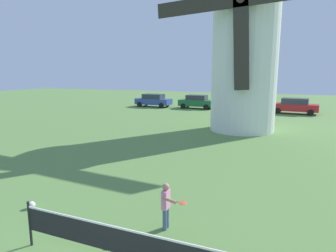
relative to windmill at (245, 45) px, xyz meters
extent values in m
cylinder|color=white|center=(0.00, 0.03, -1.40)|extent=(4.44, 4.44, 9.05)
cylinder|color=#382D23|center=(0.00, -2.44, 2.40)|extent=(0.50, 0.60, 0.50)
cylinder|color=black|center=(-2.40, -16.38, -5.37)|extent=(0.06, 0.06, 1.10)
cube|color=black|center=(0.27, -16.38, -5.25)|extent=(5.30, 0.01, 0.55)
cube|color=white|center=(0.27, -16.38, -4.95)|extent=(5.30, 0.02, 0.04)
cylinder|color=slate|center=(0.24, -14.40, -5.64)|extent=(0.11, 0.11, 0.56)
cylinder|color=slate|center=(0.24, -14.54, -5.64)|extent=(0.11, 0.11, 0.56)
cube|color=pink|center=(0.24, -14.47, -5.11)|extent=(0.16, 0.28, 0.50)
sphere|color=tan|center=(0.24, -14.47, -4.77)|extent=(0.19, 0.19, 0.19)
cylinder|color=tan|center=(0.25, -14.29, -5.13)|extent=(0.08, 0.08, 0.37)
cylinder|color=tan|center=(0.41, -14.63, -5.04)|extent=(0.38, 0.09, 0.14)
cylinder|color=#D84C33|center=(0.56, -14.63, -5.04)|extent=(0.22, 0.03, 0.04)
ellipsoid|color=#D84C33|center=(0.78, -14.64, -5.04)|extent=(0.19, 0.24, 0.03)
sphere|color=silver|center=(-3.94, -14.96, -5.82)|extent=(0.22, 0.22, 0.22)
cube|color=#334C99|center=(-12.27, 11.15, -5.27)|extent=(4.45, 1.89, 0.70)
cube|color=#2D333D|center=(-12.27, 11.15, -4.64)|extent=(2.52, 1.60, 0.56)
cylinder|color=black|center=(-10.75, 11.93, -5.62)|extent=(0.61, 0.21, 0.60)
cylinder|color=black|center=(-10.82, 10.24, -5.62)|extent=(0.61, 0.21, 0.60)
cylinder|color=black|center=(-13.72, 12.07, -5.62)|extent=(0.61, 0.21, 0.60)
cylinder|color=black|center=(-13.80, 10.37, -5.62)|extent=(0.61, 0.21, 0.60)
cube|color=#1E6638|center=(-6.86, 11.51, -5.27)|extent=(4.09, 1.76, 0.70)
cube|color=#2D333D|center=(-6.86, 11.51, -4.64)|extent=(2.30, 1.53, 0.56)
cylinder|color=black|center=(-5.47, 12.34, -5.62)|extent=(0.60, 0.19, 0.60)
cylinder|color=black|center=(-5.49, 10.64, -5.62)|extent=(0.60, 0.19, 0.60)
cylinder|color=black|center=(-8.23, 12.38, -5.62)|extent=(0.60, 0.19, 0.60)
cylinder|color=black|center=(-8.26, 10.68, -5.62)|extent=(0.60, 0.19, 0.60)
cube|color=silver|center=(-1.51, 10.53, -5.27)|extent=(4.01, 1.94, 0.70)
cube|color=#2D333D|center=(-1.51, 10.53, -4.64)|extent=(2.28, 1.63, 0.56)
cylinder|color=black|center=(-0.23, 11.46, -5.62)|extent=(0.61, 0.22, 0.60)
cylinder|color=black|center=(-0.13, 9.76, -5.62)|extent=(0.61, 0.22, 0.60)
cylinder|color=black|center=(-2.89, 11.30, -5.62)|extent=(0.61, 0.22, 0.60)
cylinder|color=black|center=(-2.79, 9.60, -5.62)|extent=(0.61, 0.22, 0.60)
cube|color=red|center=(3.62, 10.97, -5.27)|extent=(4.55, 2.07, 0.70)
cube|color=#2D333D|center=(3.62, 10.97, -4.64)|extent=(2.60, 1.70, 0.56)
cylinder|color=black|center=(5.19, 11.69, -5.62)|extent=(0.61, 0.23, 0.60)
cylinder|color=black|center=(5.05, 9.99, -5.62)|extent=(0.61, 0.23, 0.60)
cylinder|color=black|center=(2.20, 11.95, -5.62)|extent=(0.61, 0.23, 0.60)
cylinder|color=black|center=(2.05, 10.25, -5.62)|extent=(0.61, 0.23, 0.60)
camera|label=1|loc=(2.98, -20.92, -1.92)|focal=31.01mm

